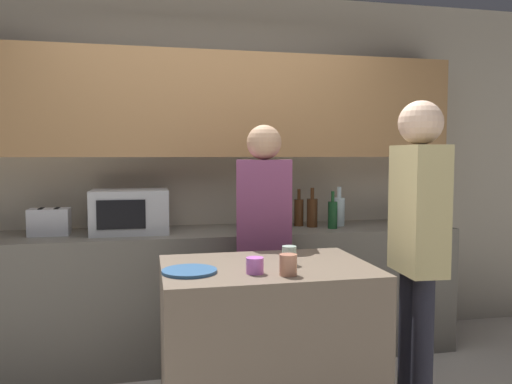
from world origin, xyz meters
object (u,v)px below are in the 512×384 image
Objects in this scene: bottle_0 at (247,216)px; bottle_3 at (284,214)px; bottle_7 at (339,211)px; person_left at (264,232)px; bottle_1 at (261,213)px; bottle_4 at (299,212)px; cup_2 at (255,265)px; cup_1 at (289,255)px; bottle_2 at (272,214)px; plate_on_island at (189,271)px; potted_plant at (403,199)px; toaster at (49,222)px; bottle_5 at (312,212)px; person_center at (418,235)px; cup_0 at (288,265)px; bottle_6 at (333,214)px; microwave at (130,211)px.

bottle_3 is (0.30, 0.09, -0.00)m from bottle_0.
bottle_7 is 0.18× the size of person_left.
bottle_4 is (0.33, 0.16, -0.02)m from bottle_1.
person_left is (0.23, 0.79, 0.03)m from cup_2.
bottle_4 is 1.31m from cup_1.
person_left is (0.02, 0.64, 0.02)m from cup_1.
person_left reaches higher than bottle_0.
bottle_2 is 1.48m from plate_on_island.
bottle_1 is at bearing -175.32° from potted_plant.
bottle_5 is at bearing -0.33° from toaster.
cup_2 is (-0.64, -1.38, -0.08)m from bottle_4.
cup_2 is (-0.43, -1.36, -0.07)m from bottle_2.
bottle_4 is 1.30m from person_center.
cup_2 is at bearing -125.54° from bottle_7.
plate_on_island is (-0.81, -1.27, -0.10)m from bottle_3.
bottle_4 reaches higher than cup_1.
plate_on_island is at bearing -122.75° from bottle_3.
bottle_7 is at bearing 9.40° from bottle_1.
cup_2 is at bearing -107.42° from bottle_2.
potted_plant reaches higher than bottle_0.
bottle_2 is at bearing 167.82° from bottle_5.
bottle_7 is (0.22, 0.02, 0.00)m from bottle_5.
bottle_2 reaches higher than cup_0.
bottle_6 is at bearing 6.99° from person_center.
bottle_1 reaches higher than cup_1.
toaster is at bearing -178.77° from bottle_3.
microwave reaches higher than bottle_4.
bottle_3 reaches higher than plate_on_island.
cup_0 is (-0.50, -1.44, -0.07)m from bottle_4.
bottle_1 is (0.92, -0.09, -0.03)m from microwave.
bottle_1 is 1.25m from person_center.
bottle_0 is 0.11m from bottle_1.
bottle_0 reaches higher than bottle_2.
microwave is 0.32× the size of person_left.
person_left is (-0.20, -0.57, -0.04)m from bottle_2.
bottle_1 is at bearing -168.35° from bottle_5.
bottle_0 is 0.47m from person_left.
microwave reaches higher than bottle_7.
bottle_1 is at bearing -170.60° from bottle_7.
bottle_7 is (-0.53, 0.01, -0.08)m from potted_plant.
potted_plant is 4.04× the size of cup_0.
bottle_7 is 3.14× the size of cup_1.
cup_2 is (-0.72, -1.30, -0.09)m from bottle_5.
bottle_6 is (0.53, -0.02, -0.02)m from bottle_1.
toaster is at bearing 180.00° from potted_plant.
person_center is at bearing 6.76° from cup_2.
potted_plant is at bearing 10.36° from bottle_6.
cup_2 is 0.91m from person_center.
bottle_5 is at bearing 11.65° from bottle_1.
plate_on_island is at bearing -75.91° from microwave.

